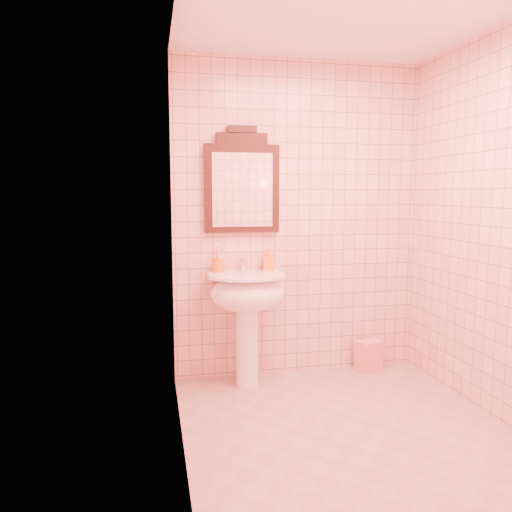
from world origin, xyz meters
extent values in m
plane|color=tan|center=(0.00, 0.00, 0.00)|extent=(2.20, 2.20, 0.00)
cube|color=beige|center=(0.00, 1.10, 1.25)|extent=(2.00, 0.02, 2.50)
cylinder|color=white|center=(-0.46, 0.88, 0.35)|extent=(0.17, 0.17, 0.70)
ellipsoid|color=white|center=(-0.46, 0.86, 0.72)|extent=(0.56, 0.46, 0.28)
cube|color=white|center=(-0.46, 1.03, 0.83)|extent=(0.56, 0.15, 0.05)
cylinder|color=white|center=(-0.46, 0.86, 0.85)|extent=(0.58, 0.58, 0.02)
cylinder|color=white|center=(-0.46, 1.03, 0.91)|extent=(0.04, 0.04, 0.09)
cylinder|color=white|center=(-0.46, 0.97, 0.94)|extent=(0.02, 0.10, 0.02)
cylinder|color=white|center=(-0.46, 0.92, 0.93)|extent=(0.02, 0.02, 0.04)
cube|color=white|center=(-0.46, 1.04, 0.96)|extent=(0.02, 0.07, 0.01)
cube|color=black|center=(-0.46, 1.08, 1.50)|extent=(0.58, 0.05, 0.67)
cube|color=black|center=(-0.46, 1.08, 1.88)|extent=(0.39, 0.05, 0.08)
cube|color=black|center=(-0.46, 1.08, 1.95)|extent=(0.22, 0.05, 0.06)
cube|color=white|center=(-0.46, 1.05, 1.49)|extent=(0.47, 0.01, 0.56)
cylinder|color=orange|center=(-0.66, 1.02, 0.92)|extent=(0.09, 0.09, 0.11)
cylinder|color=silver|center=(-0.64, 1.02, 0.96)|extent=(0.01, 0.01, 0.20)
cylinder|color=#338CD8|center=(-0.67, 1.03, 0.96)|extent=(0.01, 0.01, 0.20)
cylinder|color=#E5334C|center=(-0.67, 1.00, 0.96)|extent=(0.01, 0.01, 0.20)
imported|color=orange|center=(-0.26, 1.02, 0.95)|extent=(0.09, 0.10, 0.18)
cube|color=#D87F84|center=(0.59, 0.99, 0.13)|extent=(0.24, 0.20, 0.25)
camera|label=1|loc=(-1.15, -2.74, 1.46)|focal=35.00mm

